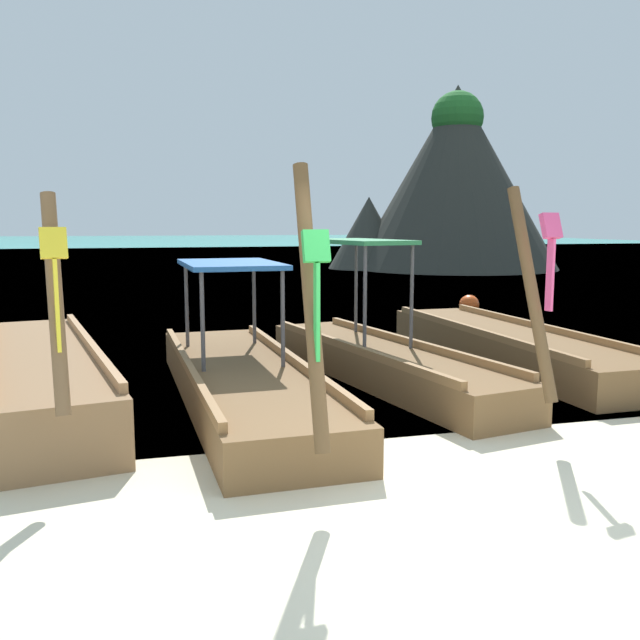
% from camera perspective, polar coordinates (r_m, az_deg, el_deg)
% --- Properties ---
extents(ground, '(120.00, 120.00, 0.00)m').
position_cam_1_polar(ground, '(4.89, 14.31, -18.30)').
color(ground, beige).
extents(sea_water, '(120.00, 120.00, 0.00)m').
position_cam_1_polar(sea_water, '(66.33, -13.10, 5.99)').
color(sea_water, '#2DB29E').
rests_on(sea_water, ground).
extents(longtail_boat_yellow_ribbon, '(2.13, 5.93, 2.41)m').
position_cam_1_polar(longtail_boat_yellow_ribbon, '(8.83, -22.10, -4.38)').
color(longtail_boat_yellow_ribbon, olive).
rests_on(longtail_boat_yellow_ribbon, ground).
extents(longtail_boat_green_ribbon, '(1.56, 6.18, 2.63)m').
position_cam_1_polar(longtail_boat_green_ribbon, '(8.30, -6.51, -4.91)').
color(longtail_boat_green_ribbon, brown).
rests_on(longtail_boat_green_ribbon, ground).
extents(longtail_boat_pink_ribbon, '(1.99, 5.85, 2.52)m').
position_cam_1_polar(longtail_boat_pink_ribbon, '(9.40, 5.30, -3.24)').
color(longtail_boat_pink_ribbon, brown).
rests_on(longtail_boat_pink_ribbon, ground).
extents(longtail_boat_red_ribbon, '(1.45, 6.30, 2.32)m').
position_cam_1_polar(longtail_boat_red_ribbon, '(11.04, 15.47, -2.11)').
color(longtail_boat_red_ribbon, brown).
rests_on(longtail_boat_red_ribbon, ground).
extents(karst_rock, '(10.85, 9.78, 8.61)m').
position_cam_1_polar(karst_rock, '(33.84, 10.85, 11.39)').
color(karst_rock, '#2D302B').
rests_on(karst_rock, ground).
extents(mooring_buoy_far, '(0.47, 0.47, 0.47)m').
position_cam_1_polar(mooring_buoy_far, '(16.60, 12.34, 1.25)').
color(mooring_buoy_far, '#EA5119').
rests_on(mooring_buoy_far, sea_water).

